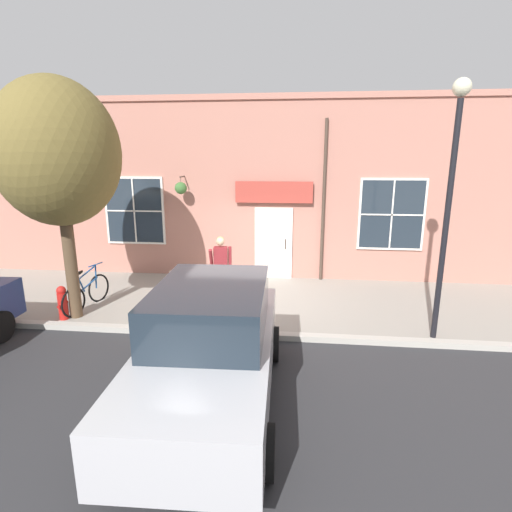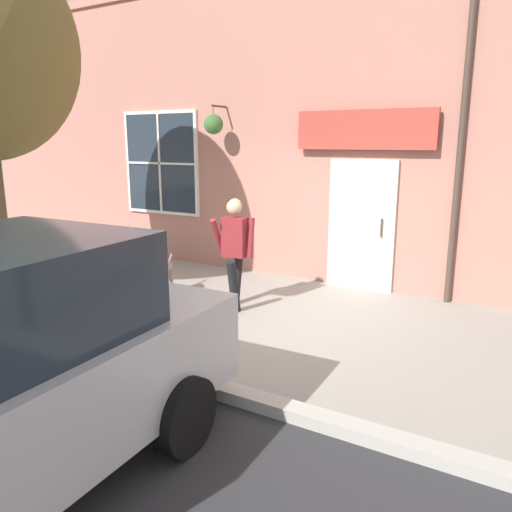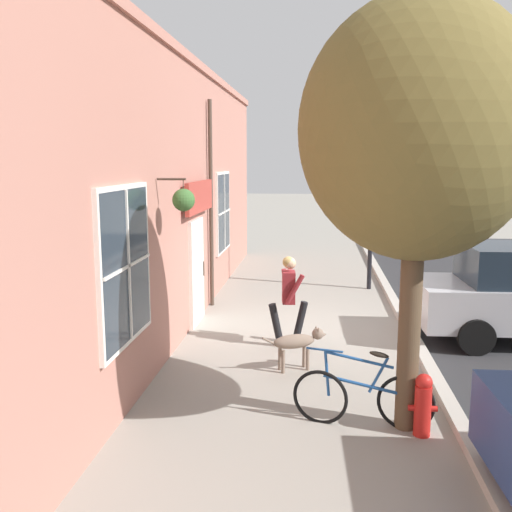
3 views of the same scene
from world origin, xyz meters
name	(u,v)px [view 3 (image 3 of 3)]	position (x,y,z in m)	size (l,w,h in m)	color
ground_plane	(304,332)	(0.00, 0.00, 0.00)	(90.00, 90.00, 0.00)	gray
storefront_facade	(181,195)	(-2.34, 0.00, 2.60)	(0.95, 18.00, 5.20)	#B27566
pedestrian_walking	(289,293)	(-0.26, -0.75, 0.95)	(0.70, 0.55, 1.60)	black
dog_on_leash	(298,342)	(-0.06, -1.97, 0.45)	(1.02, 0.52, 0.67)	#7F6B5B
street_tree_by_curb	(420,134)	(1.36, -3.76, 3.55)	(2.74, 2.46, 5.11)	brown
leaning_bicycle	(362,396)	(0.81, -3.80, 0.38)	(1.73, 0.28, 1.00)	black
street_lamp	(373,163)	(1.57, 3.94, 3.17)	(0.32, 0.32, 4.86)	black
fire_hydrant	(423,404)	(1.50, -3.98, 0.40)	(0.34, 0.20, 0.77)	red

